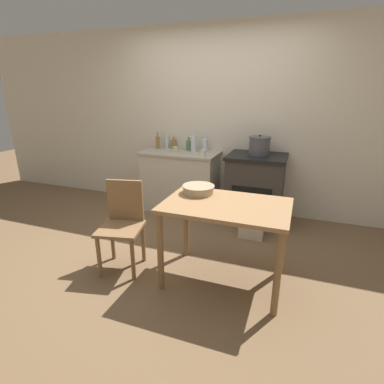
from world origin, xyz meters
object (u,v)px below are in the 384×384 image
stock_pot (259,146)px  bottle_center (167,142)px  chair (123,223)px  bottle_center_right (205,145)px  cup_mid_right (175,149)px  bottle_mid_left (189,145)px  cup_right (203,154)px  bottle_left (174,144)px  work_table (226,216)px  bottle_far_left (158,142)px  bottle_center_left (194,144)px  stove (255,188)px  mixing_bowl_large (198,189)px  flour_sack (252,223)px

stock_pot → bottle_center: bearing=171.6°
chair → bottle_center_right: bearing=69.1°
bottle_center → cup_mid_right: bearing=-45.3°
stock_pot → cup_mid_right: stock_pot is taller
bottle_mid_left → cup_right: bearing=-48.3°
bottle_left → work_table: bearing=-54.4°
bottle_far_left → bottle_center: 0.14m
work_table → bottle_center_left: 1.86m
stove → mixing_bowl_large: (-0.35, -1.31, 0.36)m
stove → cup_right: size_ratio=9.28×
chair → bottle_center_left: bearing=73.4°
bottle_center_right → bottle_center: bearing=176.8°
work_table → bottle_left: bottle_left is taller
work_table → chair: 1.03m
bottle_far_left → bottle_mid_left: bottle_far_left is taller
bottle_far_left → cup_mid_right: (0.36, -0.18, -0.05)m
chair → cup_mid_right: size_ratio=11.45×
bottle_center_right → cup_mid_right: 0.43m
stock_pot → bottle_mid_left: (-1.03, 0.17, -0.08)m
cup_mid_right → stove: bearing=0.0°
chair → bottle_left: size_ratio=5.10×
mixing_bowl_large → cup_mid_right: bearing=121.4°
flour_sack → stove: bearing=96.7°
bottle_mid_left → bottle_left: bearing=170.0°
bottle_left → mixing_bowl_large: bearing=-59.2°
bottle_mid_left → bottle_center_right: (0.25, 0.01, 0.02)m
flour_sack → bottle_center_left: 1.41m
stove → flour_sack: stove is taller
stove → bottle_center_right: size_ratio=3.86×
work_table → bottle_mid_left: bottle_mid_left is taller
work_table → bottle_center_right: 1.87m
cup_right → chair: bearing=-105.0°
bottle_center_left → cup_right: bottle_center_left is taller
work_table → chair: chair is taller
bottle_center_left → bottle_mid_left: bearing=142.9°
bottle_mid_left → cup_right: size_ratio=1.90×
bottle_mid_left → work_table: bearing=-59.7°
mixing_bowl_large → bottle_far_left: bottle_far_left is taller
bottle_center_left → bottle_center_right: 0.17m
mixing_bowl_large → bottle_left: bottle_left is taller
cup_mid_right → bottle_center: bearing=134.7°
bottle_center_left → cup_right: 0.40m
stove → bottle_mid_left: bearing=168.9°
bottle_center_left → cup_mid_right: bearing=-152.5°
stove → bottle_left: bottle_left is taller
bottle_far_left → cup_mid_right: bottle_far_left is taller
work_table → bottle_left: bearing=125.6°
bottle_center_left → cup_mid_right: (-0.23, -0.12, -0.08)m
chair → bottle_far_left: size_ratio=3.67×
mixing_bowl_large → flour_sack: bearing=62.6°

